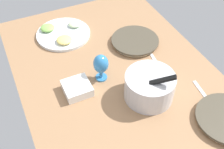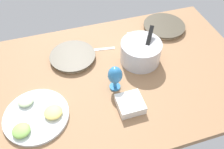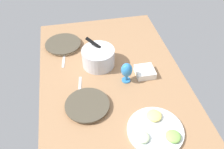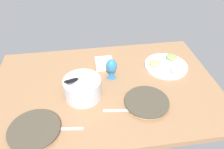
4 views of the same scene
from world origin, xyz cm
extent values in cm
cube|color=#99704C|center=(0.00, 0.00, -2.00)|extent=(160.00, 104.00, 4.00)
cylinder|color=beige|center=(-23.99, 21.20, 0.92)|extent=(26.47, 26.47, 1.85)
cylinder|color=#494233|center=(-23.99, 21.20, 2.40)|extent=(28.78, 28.78, 1.11)
cylinder|color=beige|center=(45.01, 32.86, 0.91)|extent=(27.27, 27.27, 1.83)
cylinder|color=#494233|center=(45.01, 32.86, 2.38)|extent=(29.64, 29.64, 1.10)
cylinder|color=silver|center=(16.11, 7.38, 6.84)|extent=(24.72, 24.72, 13.68)
cylinder|color=white|center=(16.11, 7.38, 10.94)|extent=(22.25, 22.25, 2.46)
cube|color=black|center=(20.43, 7.38, 14.63)|extent=(12.04, 16.30, 10.34)
cylinder|color=silver|center=(-50.10, -15.80, 0.90)|extent=(33.58, 33.58, 1.80)
ellipsoid|color=#F9E072|center=(-41.32, -17.80, 3.24)|extent=(9.37, 9.37, 2.88)
ellipsoid|color=beige|center=(-54.30, -6.44, 3.17)|extent=(8.18, 8.18, 2.73)
ellipsoid|color=#8CC659|center=(-57.38, -23.68, 3.29)|extent=(8.74, 8.74, 2.99)
cylinder|color=#307CBC|center=(-5.55, -9.10, 0.50)|extent=(6.24, 6.24, 1.00)
cylinder|color=#307CBC|center=(-5.55, -9.10, 3.03)|extent=(2.00, 2.00, 4.07)
ellipsoid|color=#307CBC|center=(-5.55, -9.10, 10.43)|extent=(8.02, 8.02, 10.73)
cube|color=white|center=(-1.89, -24.09, 2.47)|extent=(13.52, 13.52, 4.94)
cube|color=#F9E072|center=(-1.89, -24.09, 4.05)|extent=(11.08, 11.08, 1.58)
cube|color=silver|center=(-4.41, 24.09, 0.30)|extent=(18.08, 4.29, 0.60)
cube|color=silver|center=(26.45, 33.64, 0.30)|extent=(18.09, 3.97, 0.60)
camera|label=1|loc=(93.40, -48.87, 110.44)|focal=45.71mm
camera|label=2|loc=(-32.05, -89.44, 105.91)|focal=37.98mm
camera|label=3|loc=(-122.99, 25.16, 122.68)|focal=38.52mm
camera|label=4|loc=(12.76, 115.30, 103.82)|focal=35.05mm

